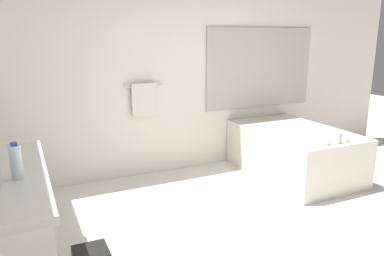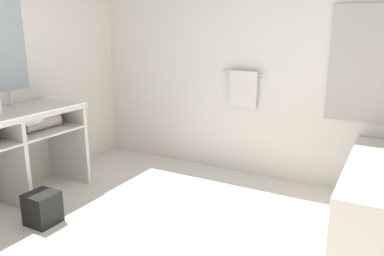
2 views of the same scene
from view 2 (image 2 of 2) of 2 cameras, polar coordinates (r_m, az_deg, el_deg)
The scene contains 4 objects.
wall_back_with_blinds at distance 4.10m, azimuth 13.04°, elevation 10.64°, with size 7.40×0.13×2.70m.
vanity_counter at distance 3.80m, azimuth -26.33°, elevation -1.39°, with size 0.62×1.49×0.89m.
sink_faucet at distance 3.99m, azimuth -25.95°, elevation 4.12°, with size 0.09×0.04×0.18m.
waste_bin at distance 3.50m, azimuth -21.82°, elevation -11.28°, with size 0.24×0.24×0.28m.
Camera 2 is at (1.18, -1.70, 1.60)m, focal length 35.00 mm.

